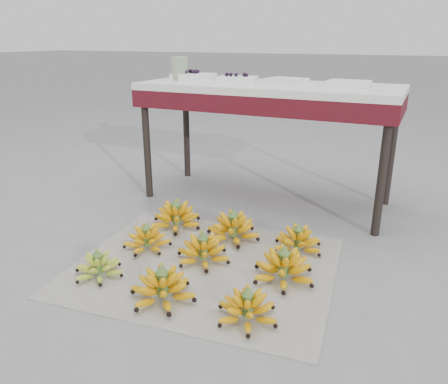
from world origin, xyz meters
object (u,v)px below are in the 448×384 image
at_px(bunch_back_left, 176,217).
at_px(vendor_table, 268,98).
at_px(tray_far_left, 193,76).
at_px(tray_right, 287,81).
at_px(bunch_front_center, 163,288).
at_px(bunch_back_right, 298,241).
at_px(bunch_mid_left, 147,239).
at_px(newspaper_mat, 205,266).
at_px(bunch_front_right, 247,309).
at_px(glass_jar, 179,68).
at_px(bunch_mid_center, 203,251).
at_px(tray_far_right, 349,84).
at_px(tray_left, 237,79).
at_px(bunch_back_center, 233,228).
at_px(bunch_front_left, 99,267).
at_px(bunch_mid_right, 284,268).

bearing_deg(bunch_back_left, vendor_table, 80.57).
height_order(tray_far_left, tray_right, tray_far_left).
bearing_deg(bunch_front_center, bunch_back_right, 73.39).
xyz_separation_m(bunch_mid_left, bunch_back_left, (-0.00, 0.31, 0.01)).
xyz_separation_m(bunch_back_left, bunch_back_right, (0.74, -0.00, -0.01)).
bearing_deg(bunch_mid_left, newspaper_mat, -22.52).
bearing_deg(bunch_back_left, bunch_back_right, 15.78).
bearing_deg(bunch_back_left, bunch_front_right, -26.98).
height_order(bunch_front_right, bunch_back_right, bunch_back_right).
height_order(newspaper_mat, vendor_table, vendor_table).
relative_size(bunch_back_left, tray_right, 1.41).
distance_m(tray_right, glass_jar, 0.77).
height_order(bunch_mid_left, bunch_mid_center, bunch_mid_center).
relative_size(bunch_front_center, bunch_mid_center, 0.96).
bearing_deg(bunch_front_center, tray_right, 99.68).
distance_m(vendor_table, tray_far_left, 0.58).
relative_size(bunch_mid_center, glass_jar, 2.28).
relative_size(bunch_back_right, tray_far_right, 1.40).
height_order(bunch_back_left, tray_far_right, tray_far_right).
bearing_deg(bunch_back_right, bunch_mid_left, -134.41).
xyz_separation_m(bunch_front_right, tray_right, (-0.30, 1.37, 0.75)).
relative_size(bunch_front_right, bunch_mid_left, 1.02).
xyz_separation_m(newspaper_mat, bunch_front_center, (-0.02, -0.35, 0.06)).
bearing_deg(tray_left, newspaper_mat, -75.36).
relative_size(tray_far_right, glass_jar, 1.58).
bearing_deg(bunch_mid_center, newspaper_mat, -29.32).
bearing_deg(tray_left, vendor_table, 7.35).
bearing_deg(tray_far_right, vendor_table, -178.83).
xyz_separation_m(bunch_front_right, bunch_back_left, (-0.73, 0.67, 0.01)).
height_order(bunch_front_center, tray_right, tray_right).
bearing_deg(tray_left, bunch_back_center, -68.15).
distance_m(bunch_front_right, bunch_mid_left, 0.81).
distance_m(newspaper_mat, bunch_front_center, 0.35).
distance_m(tray_right, tray_far_right, 0.39).
distance_m(bunch_back_left, tray_far_left, 1.06).
bearing_deg(bunch_front_left, bunch_mid_left, 94.54).
bearing_deg(bunch_back_center, bunch_front_center, -71.83).
xyz_separation_m(bunch_back_right, tray_right, (-0.31, 0.70, 0.75)).
relative_size(bunch_mid_right, tray_far_left, 1.33).
distance_m(bunch_front_right, tray_left, 1.64).
bearing_deg(bunch_mid_center, bunch_front_center, -67.58).
bearing_deg(vendor_table, tray_left, -172.65).
distance_m(bunch_front_left, tray_right, 1.61).
height_order(bunch_mid_right, tray_far_right, tray_far_right).
bearing_deg(bunch_mid_right, tray_right, 127.64).
relative_size(bunch_mid_left, tray_far_left, 1.10).
height_order(bunch_mid_left, tray_right, tray_right).
height_order(bunch_front_right, bunch_mid_right, bunch_mid_right).
bearing_deg(bunch_front_left, bunch_back_center, 69.15).
distance_m(bunch_mid_right, bunch_back_left, 0.83).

